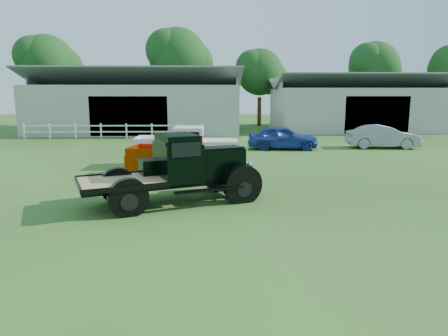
{
  "coord_description": "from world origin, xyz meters",
  "views": [
    {
      "loc": [
        -0.15,
        -11.69,
        3.42
      ],
      "look_at": [
        0.2,
        1.2,
        1.05
      ],
      "focal_mm": 32.0,
      "sensor_mm": 36.0,
      "label": 1
    }
  ],
  "objects_px": {
    "white_pickup": "(187,147)",
    "misc_car_blue": "(283,137)",
    "misc_car_grey": "(383,137)",
    "red_pickup": "(183,156)",
    "vintage_flatbed": "(175,169)"
  },
  "relations": [
    {
      "from": "misc_car_grey",
      "to": "white_pickup",
      "type": "bearing_deg",
      "value": 123.46
    },
    {
      "from": "red_pickup",
      "to": "misc_car_blue",
      "type": "height_order",
      "value": "red_pickup"
    },
    {
      "from": "vintage_flatbed",
      "to": "misc_car_grey",
      "type": "distance_m",
      "value": 17.92
    },
    {
      "from": "misc_car_grey",
      "to": "red_pickup",
      "type": "bearing_deg",
      "value": 131.87
    },
    {
      "from": "vintage_flatbed",
      "to": "misc_car_blue",
      "type": "xyz_separation_m",
      "value": [
        5.66,
        12.63,
        -0.35
      ]
    },
    {
      "from": "misc_car_blue",
      "to": "misc_car_grey",
      "type": "bearing_deg",
      "value": -80.44
    },
    {
      "from": "vintage_flatbed",
      "to": "misc_car_grey",
      "type": "xyz_separation_m",
      "value": [
        12.26,
        13.06,
        -0.36
      ]
    },
    {
      "from": "white_pickup",
      "to": "misc_car_grey",
      "type": "xyz_separation_m",
      "value": [
        12.32,
        6.41,
        -0.2
      ]
    },
    {
      "from": "misc_car_blue",
      "to": "misc_car_grey",
      "type": "relative_size",
      "value": 0.99
    },
    {
      "from": "red_pickup",
      "to": "misc_car_blue",
      "type": "distance_m",
      "value": 10.2
    },
    {
      "from": "red_pickup",
      "to": "white_pickup",
      "type": "distance_m",
      "value": 2.49
    },
    {
      "from": "white_pickup",
      "to": "misc_car_blue",
      "type": "height_order",
      "value": "white_pickup"
    },
    {
      "from": "vintage_flatbed",
      "to": "misc_car_blue",
      "type": "distance_m",
      "value": 13.84
    },
    {
      "from": "red_pickup",
      "to": "misc_car_grey",
      "type": "height_order",
      "value": "red_pickup"
    },
    {
      "from": "vintage_flatbed",
      "to": "misc_car_blue",
      "type": "height_order",
      "value": "vintage_flatbed"
    }
  ]
}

